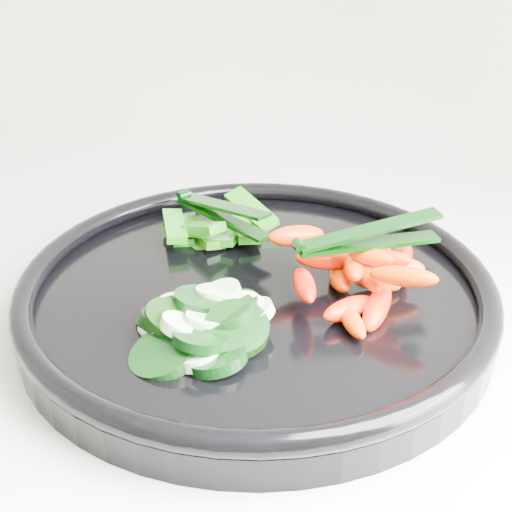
# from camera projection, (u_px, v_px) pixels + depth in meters

# --- Properties ---
(veggie_tray) EXTENTS (0.42, 0.42, 0.04)m
(veggie_tray) POSITION_uv_depth(u_px,v_px,m) (256.00, 294.00, 0.56)
(veggie_tray) COLOR black
(veggie_tray) RESTS_ON counter
(cucumber_pile) EXTENTS (0.12, 0.12, 0.04)m
(cucumber_pile) POSITION_uv_depth(u_px,v_px,m) (197.00, 323.00, 0.50)
(cucumber_pile) COLOR black
(cucumber_pile) RESTS_ON veggie_tray
(carrot_pile) EXTENTS (0.14, 0.15, 0.05)m
(carrot_pile) POSITION_uv_depth(u_px,v_px,m) (359.00, 272.00, 0.55)
(carrot_pile) COLOR #FF0F00
(carrot_pile) RESTS_ON veggie_tray
(pepper_pile) EXTENTS (0.11, 0.11, 0.04)m
(pepper_pile) POSITION_uv_depth(u_px,v_px,m) (212.00, 228.00, 0.64)
(pepper_pile) COLOR #1D6F0A
(pepper_pile) RESTS_ON veggie_tray
(tong_carrot) EXTENTS (0.11, 0.06, 0.02)m
(tong_carrot) POSITION_uv_depth(u_px,v_px,m) (365.00, 237.00, 0.53)
(tong_carrot) COLOR black
(tong_carrot) RESTS_ON carrot_pile
(tong_pepper) EXTENTS (0.10, 0.07, 0.02)m
(tong_pepper) POSITION_uv_depth(u_px,v_px,m) (220.00, 211.00, 0.63)
(tong_pepper) COLOR black
(tong_pepper) RESTS_ON pepper_pile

